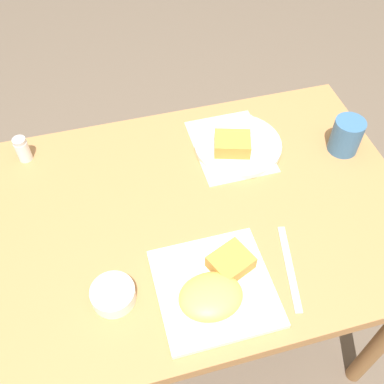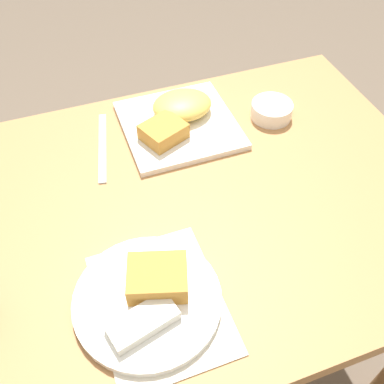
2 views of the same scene
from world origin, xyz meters
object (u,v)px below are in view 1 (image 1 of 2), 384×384
object	(u,v)px
coffee_mug	(346,136)
butter_knife	(289,267)
plate_square_near	(215,287)
plate_oval_far	(237,143)
salt_shaker	(23,150)
sauce_ramekin	(113,294)

from	to	relation	value
coffee_mug	butter_knife	bearing A→B (deg)	-132.81
plate_square_near	plate_oval_far	xyz separation A→B (m)	(0.19, 0.41, -0.00)
salt_shaker	coffee_mug	bearing A→B (deg)	-12.72
salt_shaker	coffee_mug	distance (m)	0.87
plate_square_near	coffee_mug	size ratio (longest dim) A/B	2.49
plate_oval_far	plate_square_near	bearing A→B (deg)	-114.61
plate_oval_far	coffee_mug	bearing A→B (deg)	-15.93
sauce_ramekin	salt_shaker	world-z (taller)	salt_shaker
salt_shaker	butter_knife	xyz separation A→B (m)	(0.56, -0.50, -0.03)
plate_square_near	sauce_ramekin	size ratio (longest dim) A/B	2.62
sauce_ramekin	butter_knife	size ratio (longest dim) A/B	0.44
sauce_ramekin	salt_shaker	distance (m)	0.50
sauce_ramekin	butter_knife	bearing A→B (deg)	-4.25
sauce_ramekin	coffee_mug	distance (m)	0.74
sauce_ramekin	coffee_mug	xyz separation A→B (m)	(0.68, 0.28, 0.03)
coffee_mug	sauce_ramekin	bearing A→B (deg)	-157.51
plate_square_near	butter_knife	xyz separation A→B (m)	(0.18, 0.01, -0.02)
plate_square_near	plate_oval_far	distance (m)	0.45
salt_shaker	butter_knife	size ratio (longest dim) A/B	0.33
plate_square_near	coffee_mug	distance (m)	0.57
plate_oval_far	salt_shaker	bearing A→B (deg)	168.90
plate_oval_far	butter_knife	distance (m)	0.39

